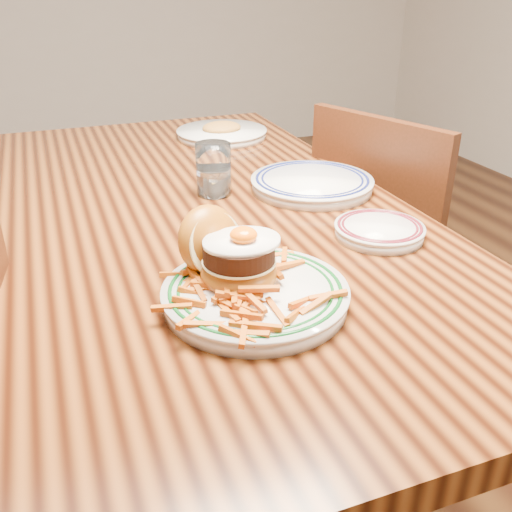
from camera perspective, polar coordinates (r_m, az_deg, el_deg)
name	(u,v)px	position (r m, az deg, el deg)	size (l,w,h in m)	color
floor	(213,459)	(1.67, -4.30, -19.55)	(6.00, 6.00, 0.00)	black
table	(203,242)	(1.28, -5.29, 1.40)	(0.85, 1.60, 0.75)	black
chair_right	(393,256)	(1.67, 13.52, -0.04)	(0.53, 0.53, 0.89)	#3C190C
main_plate	(247,278)	(0.87, -0.87, -2.26)	(0.29, 0.30, 0.14)	silver
side_plate	(379,230)	(1.11, 12.23, 2.60)	(0.17, 0.17, 0.03)	silver
rear_plate	(312,183)	(1.33, 5.62, 7.32)	(0.28, 0.28, 0.03)	silver
water_glass	(214,172)	(1.29, -4.25, 8.35)	(0.08, 0.08, 0.12)	white
far_plate	(222,133)	(1.77, -3.44, 12.22)	(0.27, 0.27, 0.05)	silver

